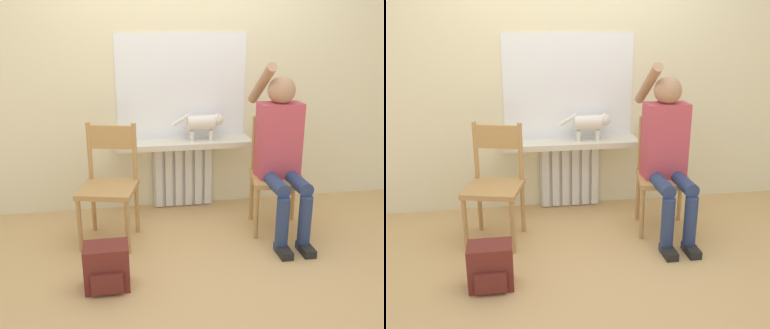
% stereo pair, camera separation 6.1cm
% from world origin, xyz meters
% --- Properties ---
extents(ground_plane, '(12.00, 12.00, 0.00)m').
position_xyz_m(ground_plane, '(0.00, 0.00, 0.00)').
color(ground_plane, tan).
extents(wall_with_window, '(7.00, 0.06, 2.70)m').
position_xyz_m(wall_with_window, '(0.00, 1.23, 1.35)').
color(wall_with_window, beige).
rests_on(wall_with_window, ground_plane).
extents(radiator, '(0.56, 0.08, 0.61)m').
position_xyz_m(radiator, '(0.00, 1.15, 0.31)').
color(radiator, silver).
rests_on(radiator, ground_plane).
extents(windowsill, '(1.22, 0.29, 0.05)m').
position_xyz_m(windowsill, '(0.00, 1.06, 0.64)').
color(windowsill, beige).
rests_on(windowsill, radiator).
extents(window_glass, '(1.17, 0.01, 0.93)m').
position_xyz_m(window_glass, '(0.00, 1.20, 1.13)').
color(window_glass, white).
rests_on(window_glass, windowsill).
extents(chair_left, '(0.51, 0.51, 0.93)m').
position_xyz_m(chair_left, '(-0.68, 0.55, 0.48)').
color(chair_left, '#B2844C').
rests_on(chair_left, ground_plane).
extents(chair_right, '(0.49, 0.49, 0.93)m').
position_xyz_m(chair_right, '(0.70, 0.55, 0.48)').
color(chair_right, '#B2844C').
rests_on(chair_right, ground_plane).
extents(person, '(0.36, 0.96, 1.40)m').
position_xyz_m(person, '(0.69, 0.45, 0.73)').
color(person, navy).
rests_on(person, ground_plane).
extents(cat, '(0.47, 0.13, 0.25)m').
position_xyz_m(cat, '(0.18, 1.05, 0.82)').
color(cat, silver).
rests_on(cat, windowsill).
extents(backpack, '(0.29, 0.23, 0.31)m').
position_xyz_m(backpack, '(-0.71, -0.15, 0.15)').
color(backpack, maroon).
rests_on(backpack, ground_plane).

